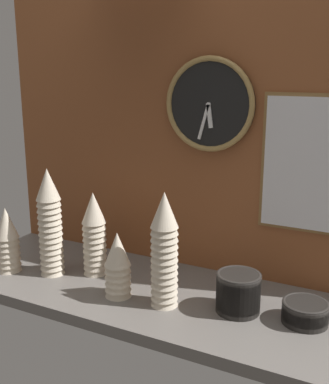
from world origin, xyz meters
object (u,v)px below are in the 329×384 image
at_px(cup_stack_center_left, 94,234).
at_px(cup_stack_center_right, 164,250).
at_px(bowl_stack_right, 238,292).
at_px(cup_stack_left, 50,222).
at_px(menu_board, 319,166).
at_px(bowl_stack_far_right, 305,312).
at_px(cup_stack_center, 118,265).
at_px(wall_clock, 209,105).
at_px(cup_stack_far_left, 7,240).

xyz_separation_m(cup_stack_center_left, cup_stack_center_right, (0.35, -0.10, 0.03)).
distance_m(cup_stack_center_right, bowl_stack_right, 0.27).
xyz_separation_m(cup_stack_left, bowl_stack_right, (0.72, 0.04, -0.14)).
bearing_deg(cup_stack_center_left, menu_board, 17.05).
relative_size(cup_stack_center_left, bowl_stack_far_right, 2.22).
bearing_deg(cup_stack_center_right, cup_stack_left, 177.09).
height_order(cup_stack_center_left, menu_board, menu_board).
height_order(cup_stack_center_left, cup_stack_left, cup_stack_left).
distance_m(cup_stack_center, bowl_stack_far_right, 0.62).
relative_size(cup_stack_left, bowl_stack_right, 2.84).
xyz_separation_m(cup_stack_center, bowl_stack_right, (0.40, 0.09, -0.05)).
bearing_deg(wall_clock, menu_board, 1.31).
relative_size(cup_stack_center, cup_stack_center_left, 0.72).
height_order(bowl_stack_right, menu_board, menu_board).
bearing_deg(bowl_stack_right, wall_clock, 130.70).
height_order(cup_stack_center_left, bowl_stack_right, cup_stack_center_left).
bearing_deg(menu_board, cup_stack_center_right, -140.62).
distance_m(cup_stack_far_left, bowl_stack_right, 0.89).
relative_size(cup_stack_center_right, cup_stack_far_left, 1.53).
distance_m(bowl_stack_right, bowl_stack_far_right, 0.21).
relative_size(cup_stack_center_left, bowl_stack_right, 2.22).
height_order(bowl_stack_far_right, wall_clock, wall_clock).
height_order(cup_stack_center_right, wall_clock, wall_clock).
bearing_deg(menu_board, bowl_stack_right, -123.73).
bearing_deg(cup_stack_far_left, cup_stack_center_left, 22.96).
distance_m(cup_stack_left, wall_clock, 0.72).
distance_m(bowl_stack_right, wall_clock, 0.65).
bearing_deg(cup_stack_center, bowl_stack_far_right, 10.59).
xyz_separation_m(bowl_stack_right, menu_board, (0.17, 0.26, 0.38)).
relative_size(cup_stack_center, bowl_stack_right, 1.60).
xyz_separation_m(cup_stack_center_right, menu_board, (0.40, 0.33, 0.25)).
bearing_deg(bowl_stack_far_right, cup_stack_center_left, 179.67).
xyz_separation_m(cup_stack_center, bowl_stack_far_right, (0.60, 0.11, -0.08)).
bearing_deg(wall_clock, cup_stack_center_left, -148.38).
bearing_deg(cup_stack_far_left, cup_stack_left, 18.37).
bearing_deg(cup_stack_center_left, cup_stack_far_left, -157.04).
xyz_separation_m(cup_stack_center, cup_stack_center_left, (-0.18, 0.12, 0.04)).
bearing_deg(cup_stack_center, cup_stack_center_right, 5.58).
relative_size(cup_stack_left, wall_clock, 1.21).
xyz_separation_m(cup_stack_left, cup_stack_far_left, (-0.17, -0.05, -0.08)).
xyz_separation_m(cup_stack_center_right, cup_stack_far_left, (-0.65, -0.03, -0.07)).
distance_m(cup_stack_left, bowl_stack_far_right, 0.94).
relative_size(cup_stack_center_left, menu_board, 0.68).
relative_size(cup_stack_far_left, bowl_stack_right, 1.75).
bearing_deg(cup_stack_left, bowl_stack_far_right, 4.42).
bearing_deg(cup_stack_left, cup_stack_center, -7.34).
height_order(bowl_stack_far_right, menu_board, menu_board).
bearing_deg(cup_stack_left, wall_clock, 30.58).
height_order(cup_stack_center_right, cup_stack_far_left, cup_stack_center_right).
relative_size(cup_stack_center, cup_stack_left, 0.56).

